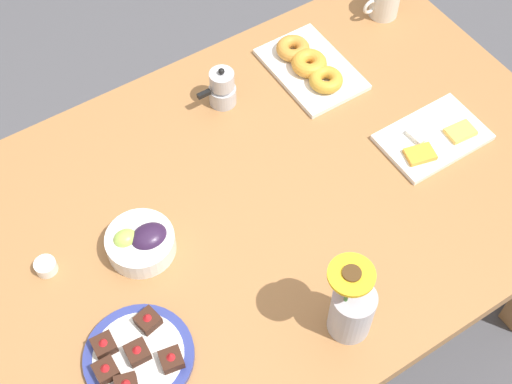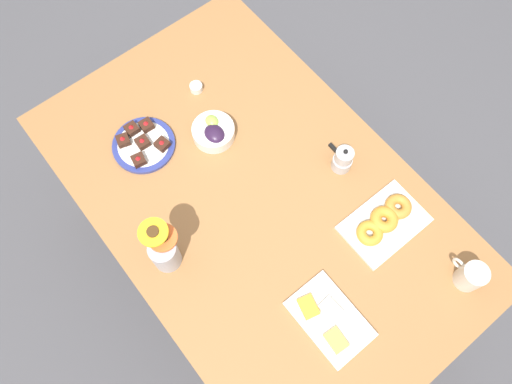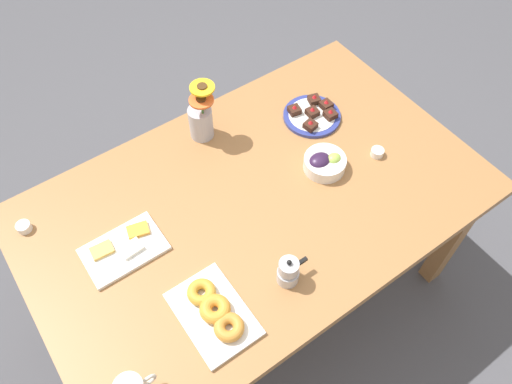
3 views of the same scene
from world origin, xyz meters
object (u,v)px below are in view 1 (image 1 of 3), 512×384
Objects in this scene: moka_pot at (222,89)px; croissant_platter at (310,66)px; dining_table at (256,221)px; grape_bowl at (141,242)px; flower_vase at (352,307)px; jam_cup_berry at (46,266)px; dessert_plate at (138,356)px; coffee_mug at (385,0)px; cheese_platter at (433,138)px.

croissant_platter is at bearing 172.33° from moka_pot.
dining_table is 13.45× the size of moka_pot.
flower_vase reaches higher than grape_bowl.
jam_cup_berry is (0.20, -0.07, -0.01)m from grape_bowl.
moka_pot reaches higher than jam_cup_berry.
dessert_plate reaches higher than croissant_platter.
moka_pot reaches higher than grape_bowl.
coffee_mug is 2.44× the size of jam_cup_berry.
dessert_plate is (1.06, 0.54, -0.04)m from coffee_mug.
croissant_platter reaches higher than jam_cup_berry.
cheese_platter is 5.42× the size of jam_cup_berry.
jam_cup_berry is (0.83, 0.18, -0.01)m from croissant_platter.
coffee_mug is at bearing -161.25° from grape_bowl.
coffee_mug is 1.16m from jam_cup_berry.
flower_vase is 0.68m from moka_pot.
cheese_platter reaches higher than dining_table.
coffee_mug is at bearing -132.76° from flower_vase.
dining_table is 0.45m from croissant_platter.
coffee_mug is at bearing -112.98° from cheese_platter.
flower_vase is at bearing 88.92° from dining_table.
jam_cup_berry is at bearing 12.40° from coffee_mug.
dining_table is at bearing -154.78° from dessert_plate.
moka_pot is (0.55, 0.04, -0.00)m from coffee_mug.
grape_bowl is 0.47m from moka_pot.
moka_pot is (-0.10, -0.31, 0.13)m from dining_table.
flower_vase is (-0.40, 0.17, 0.07)m from dessert_plate.
moka_pot reaches higher than coffee_mug.
grape_bowl is 0.76m from cheese_platter.
croissant_platter is 5.83× the size of jam_cup_berry.
coffee_mug is 0.45× the size of cheese_platter.
cheese_platter is 0.56m from flower_vase.
flower_vase is at bearing 124.88° from grape_bowl.
croissant_platter is at bearing 13.35° from coffee_mug.
coffee_mug is (-0.65, -0.35, 0.14)m from dining_table.
moka_pot is (-0.51, -0.50, 0.04)m from dessert_plate.
croissant_platter is 0.73m from flower_vase.
grape_bowl reaches higher than jam_cup_berry.
dining_table is 7.05× the size of dessert_plate.
jam_cup_berry is 0.67m from flower_vase.
coffee_mug reaches higher than jam_cup_berry.
croissant_platter is 0.85m from jam_cup_berry.
cheese_platter is (-0.47, 0.08, 0.09)m from dining_table.
grape_bowl is at bearing 21.26° from croissant_platter.
moka_pot is (0.37, -0.39, 0.04)m from cheese_platter.
flower_vase is (-0.28, 0.39, 0.05)m from grape_bowl.
coffee_mug reaches higher than croissant_platter.
moka_pot is at bearing -46.36° from cheese_platter.
dessert_plate is (0.88, 0.11, 0.00)m from cheese_platter.
croissant_platter is 0.25m from moka_pot.
jam_cup_berry is at bearing 19.99° from moka_pot.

